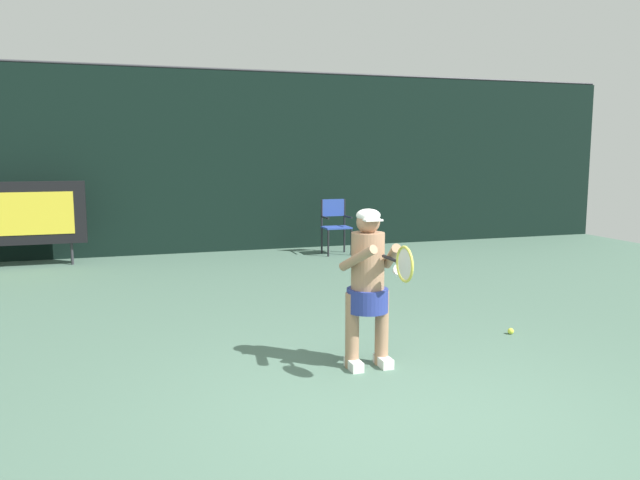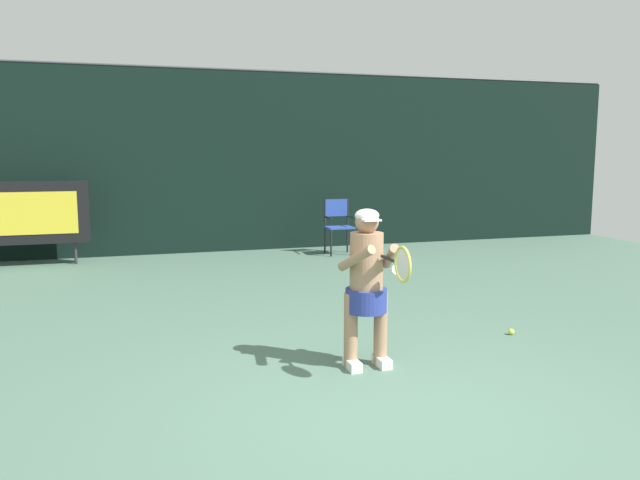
% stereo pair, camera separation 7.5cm
% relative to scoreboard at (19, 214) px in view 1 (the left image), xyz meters
% --- Properties ---
extents(ground, '(18.00, 22.00, 0.03)m').
position_rel_scoreboard_xyz_m(ground, '(3.64, -7.94, -0.96)').
color(ground, '#4A6958').
extents(backdrop_screen, '(18.00, 0.12, 3.66)m').
position_rel_scoreboard_xyz_m(backdrop_screen, '(3.64, 0.74, 0.86)').
color(backdrop_screen, black).
rests_on(backdrop_screen, ground).
extents(scoreboard, '(2.20, 0.21, 1.50)m').
position_rel_scoreboard_xyz_m(scoreboard, '(0.00, 0.00, 0.00)').
color(scoreboard, black).
rests_on(scoreboard, ground).
extents(umpire_chair, '(0.52, 0.44, 1.08)m').
position_rel_scoreboard_xyz_m(umpire_chair, '(5.74, -0.31, -0.33)').
color(umpire_chair, black).
rests_on(umpire_chair, ground).
extents(water_bottle, '(0.07, 0.07, 0.27)m').
position_rel_scoreboard_xyz_m(water_bottle, '(6.19, -0.57, -0.82)').
color(water_bottle, silver).
rests_on(water_bottle, ground).
extents(tennis_player, '(0.54, 0.62, 1.50)m').
position_rel_scoreboard_xyz_m(tennis_player, '(3.84, -6.67, -0.13)').
color(tennis_player, white).
rests_on(tennis_player, ground).
extents(tennis_racket, '(0.03, 0.60, 0.31)m').
position_rel_scoreboard_xyz_m(tennis_racket, '(3.92, -7.25, 0.13)').
color(tennis_racket, black).
extents(tennis_ball_loose, '(0.07, 0.07, 0.07)m').
position_rel_scoreboard_xyz_m(tennis_ball_loose, '(5.76, -6.18, -0.91)').
color(tennis_ball_loose, '#CCDB3D').
rests_on(tennis_ball_loose, ground).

